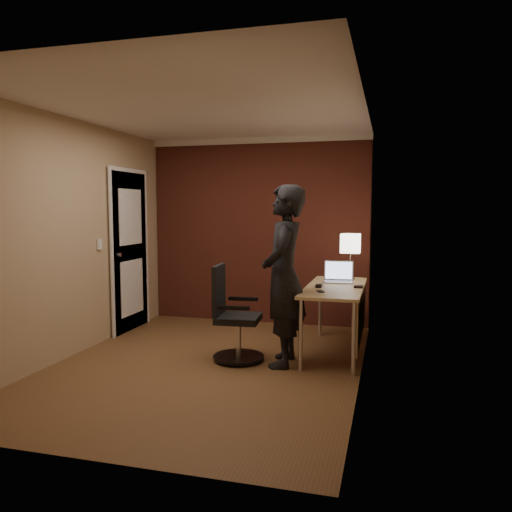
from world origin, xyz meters
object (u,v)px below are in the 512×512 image
mouse (319,286)px  person (284,276)px  desk (342,298)px  wallet (359,287)px  phone (321,291)px  laptop (339,276)px  office_chair (233,319)px  desk_lamp (350,244)px

mouse → person: 0.52m
desk → wallet: (0.18, -0.03, 0.14)m
desk → phone: phone is taller
laptop → wallet: (0.25, -0.36, -0.05)m
desk → office_chair: 1.20m
mouse → person: person is taller
phone → person: (-0.35, -0.13, 0.16)m
desk_lamp → wallet: (0.14, -0.57, -0.41)m
mouse → office_chair: (-0.83, -0.41, -0.32)m
desk_lamp → phone: (-0.22, -0.94, -0.41)m
desk_lamp → phone: bearing=-102.9°
phone → office_chair: (-0.88, -0.14, -0.31)m
person → office_chair: bearing=-94.3°
office_chair → desk: bearing=26.9°
desk_lamp → laptop: desk_lamp is taller
desk_lamp → wallet: size_ratio=4.86×
desk → mouse: bearing=-150.8°
desk → wallet: 0.23m
desk → laptop: bearing=102.0°
laptop → phone: laptop is taller
mouse → person: (-0.29, -0.40, 0.15)m
phone → wallet: (0.35, 0.37, 0.01)m
desk → laptop: (-0.07, 0.33, 0.19)m
office_chair → phone: bearing=8.8°
mouse → wallet: size_ratio=0.91×
mouse → phone: mouse is taller
laptop → wallet: bearing=-55.8°
desk → laptop: laptop is taller
wallet → mouse: bearing=-166.8°
laptop → office_chair: office_chair is taller
desk_lamp → mouse: size_ratio=5.35×
wallet → person: bearing=-144.6°
laptop → mouse: 0.49m
desk_lamp → mouse: bearing=-112.0°
phone → office_chair: 0.94m
desk → wallet: size_ratio=13.64×
laptop → desk: bearing=-78.0°
mouse → person: bearing=-125.7°
mouse → phone: 0.28m
laptop → wallet: laptop is taller
desk_lamp → office_chair: 1.70m
desk_lamp → person: bearing=-117.8°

